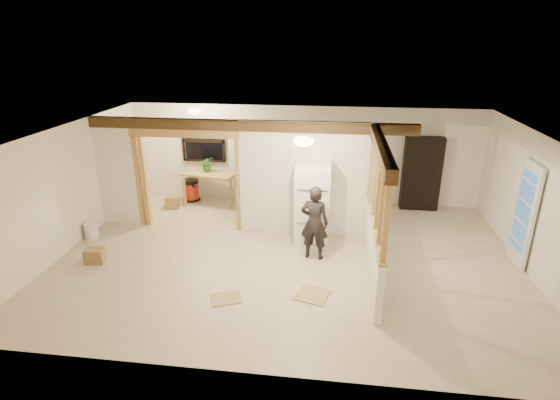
# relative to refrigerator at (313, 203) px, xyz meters

# --- Properties ---
(floor) EXTENTS (9.00, 6.50, 0.01)m
(floor) POSITION_rel_refrigerator_xyz_m (-0.42, -0.79, -0.87)
(floor) COLOR beige
(floor) RESTS_ON ground
(ceiling) EXTENTS (9.00, 6.50, 0.01)m
(ceiling) POSITION_rel_refrigerator_xyz_m (-0.42, -0.79, 1.63)
(ceiling) COLOR white
(wall_back) EXTENTS (9.00, 0.01, 2.50)m
(wall_back) POSITION_rel_refrigerator_xyz_m (-0.42, 2.46, 0.38)
(wall_back) COLOR silver
(wall_back) RESTS_ON floor
(wall_front) EXTENTS (9.00, 0.01, 2.50)m
(wall_front) POSITION_rel_refrigerator_xyz_m (-0.42, -4.04, 0.38)
(wall_front) COLOR silver
(wall_front) RESTS_ON floor
(wall_left) EXTENTS (0.01, 6.50, 2.50)m
(wall_left) POSITION_rel_refrigerator_xyz_m (-4.92, -0.79, 0.38)
(wall_left) COLOR silver
(wall_left) RESTS_ON floor
(wall_right) EXTENTS (0.01, 6.50, 2.50)m
(wall_right) POSITION_rel_refrigerator_xyz_m (4.08, -0.79, 0.38)
(wall_right) COLOR silver
(wall_right) RESTS_ON floor
(partition_left_stub) EXTENTS (0.90, 0.12, 2.50)m
(partition_left_stub) POSITION_rel_refrigerator_xyz_m (-4.47, 0.41, 0.38)
(partition_left_stub) COLOR silver
(partition_left_stub) RESTS_ON floor
(partition_center) EXTENTS (2.80, 0.12, 2.50)m
(partition_center) POSITION_rel_refrigerator_xyz_m (-0.22, 0.41, 0.38)
(partition_center) COLOR silver
(partition_center) RESTS_ON floor
(doorway_frame) EXTENTS (2.46, 0.14, 2.20)m
(doorway_frame) POSITION_rel_refrigerator_xyz_m (-2.82, 0.41, 0.23)
(doorway_frame) COLOR #B28D4B
(doorway_frame) RESTS_ON floor
(header_beam_back) EXTENTS (7.00, 0.18, 0.22)m
(header_beam_back) POSITION_rel_refrigerator_xyz_m (-1.42, 0.41, 1.51)
(header_beam_back) COLOR #493219
(header_beam_back) RESTS_ON ceiling
(header_beam_right) EXTENTS (0.18, 3.30, 0.22)m
(header_beam_right) POSITION_rel_refrigerator_xyz_m (1.18, -1.19, 1.51)
(header_beam_right) COLOR #493219
(header_beam_right) RESTS_ON ceiling
(pony_wall) EXTENTS (0.12, 3.20, 1.00)m
(pony_wall) POSITION_rel_refrigerator_xyz_m (1.18, -1.19, -0.37)
(pony_wall) COLOR silver
(pony_wall) RESTS_ON floor
(stud_partition) EXTENTS (0.14, 3.20, 1.32)m
(stud_partition) POSITION_rel_refrigerator_xyz_m (1.18, -1.19, 0.79)
(stud_partition) COLOR #B28D4B
(stud_partition) RESTS_ON pony_wall
(window_back) EXTENTS (1.12, 0.10, 1.10)m
(window_back) POSITION_rel_refrigerator_xyz_m (-3.02, 2.38, 0.68)
(window_back) COLOR black
(window_back) RESTS_ON wall_back
(french_door) EXTENTS (0.12, 0.86, 2.00)m
(french_door) POSITION_rel_refrigerator_xyz_m (4.00, -0.39, 0.13)
(french_door) COLOR white
(french_door) RESTS_ON floor
(ceiling_dome_main) EXTENTS (0.36, 0.36, 0.16)m
(ceiling_dome_main) POSITION_rel_refrigerator_xyz_m (-0.12, -1.29, 1.61)
(ceiling_dome_main) COLOR #FFEABF
(ceiling_dome_main) RESTS_ON ceiling
(ceiling_dome_util) EXTENTS (0.32, 0.32, 0.14)m
(ceiling_dome_util) POSITION_rel_refrigerator_xyz_m (-2.92, 1.51, 1.61)
(ceiling_dome_util) COLOR #FFEABF
(ceiling_dome_util) RESTS_ON ceiling
(hanging_bulb) EXTENTS (0.07, 0.07, 0.07)m
(hanging_bulb) POSITION_rel_refrigerator_xyz_m (-2.42, 0.81, 1.31)
(hanging_bulb) COLOR #FFD88C
(hanging_bulb) RESTS_ON ceiling
(refrigerator) EXTENTS (0.72, 0.70, 1.74)m
(refrigerator) POSITION_rel_refrigerator_xyz_m (0.00, 0.00, 0.00)
(refrigerator) COLOR white
(refrigerator) RESTS_ON floor
(woman) EXTENTS (0.60, 0.44, 1.50)m
(woman) POSITION_rel_refrigerator_xyz_m (0.08, -0.74, -0.12)
(woman) COLOR black
(woman) RESTS_ON floor
(work_table) EXTENTS (1.45, 0.93, 0.84)m
(work_table) POSITION_rel_refrigerator_xyz_m (-2.76, 1.89, -0.45)
(work_table) COLOR #B28D4B
(work_table) RESTS_ON floor
(potted_plant) EXTENTS (0.41, 0.37, 0.40)m
(potted_plant) POSITION_rel_refrigerator_xyz_m (-2.82, 1.97, 0.18)
(potted_plant) COLOR #255927
(potted_plant) RESTS_ON work_table
(shop_vac) EXTENTS (0.48, 0.48, 0.60)m
(shop_vac) POSITION_rel_refrigerator_xyz_m (-3.34, 2.05, -0.57)
(shop_vac) COLOR #A12713
(shop_vac) RESTS_ON floor
(bookshelf) EXTENTS (0.92, 0.31, 1.85)m
(bookshelf) POSITION_rel_refrigerator_xyz_m (2.57, 2.23, 0.05)
(bookshelf) COLOR black
(bookshelf) RESTS_ON floor
(bucket) EXTENTS (0.35, 0.35, 0.36)m
(bucket) POSITION_rel_refrigerator_xyz_m (-4.75, -0.50, -0.69)
(bucket) COLOR silver
(bucket) RESTS_ON floor
(box_util_a) EXTENTS (0.42, 0.39, 0.30)m
(box_util_a) POSITION_rel_refrigerator_xyz_m (-1.53, 0.96, -0.72)
(box_util_a) COLOR olive
(box_util_a) RESTS_ON floor
(box_util_b) EXTENTS (0.42, 0.42, 0.32)m
(box_util_b) POSITION_rel_refrigerator_xyz_m (-3.65, 1.46, -0.71)
(box_util_b) COLOR olive
(box_util_b) RESTS_ON floor
(box_front) EXTENTS (0.39, 0.34, 0.29)m
(box_front) POSITION_rel_refrigerator_xyz_m (-4.12, -1.49, -0.72)
(box_front) COLOR olive
(box_front) RESTS_ON floor
(floor_panel_near) EXTENTS (0.66, 0.66, 0.02)m
(floor_panel_near) POSITION_rel_refrigerator_xyz_m (0.14, -2.10, -0.86)
(floor_panel_near) COLOR tan
(floor_panel_near) RESTS_ON floor
(floor_panel_far) EXTENTS (0.61, 0.56, 0.02)m
(floor_panel_far) POSITION_rel_refrigerator_xyz_m (-1.29, -2.40, -0.86)
(floor_panel_far) COLOR tan
(floor_panel_far) RESTS_ON floor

